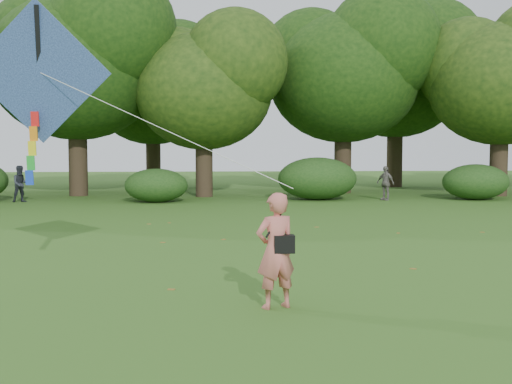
{
  "coord_description": "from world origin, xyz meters",
  "views": [
    {
      "loc": [
        -1.76,
        -10.11,
        2.37
      ],
      "look_at": [
        -0.88,
        2.0,
        1.5
      ],
      "focal_mm": 45.0,
      "sensor_mm": 36.0,
      "label": 1
    }
  ],
  "objects": [
    {
      "name": "man_kite_flyer",
      "position": [
        -0.8,
        -0.9,
        0.85
      ],
      "size": [
        0.73,
        0.6,
        1.7
      ],
      "primitive_type": "imported",
      "rotation": [
        0.0,
        0.0,
        3.51
      ],
      "color": "#CF6B61",
      "rests_on": "ground"
    },
    {
      "name": "fallen_leaves",
      "position": [
        0.39,
        5.76,
        0.01
      ],
      "size": [
        9.47,
        9.4,
        0.01
      ],
      "color": "olive",
      "rests_on": "ground"
    },
    {
      "name": "crossbody_bag",
      "position": [
        -0.69,
        -0.93,
        0.96
      ],
      "size": [
        0.43,
        0.2,
        0.69
      ],
      "color": "black",
      "rests_on": "ground"
    },
    {
      "name": "bystander_left",
      "position": [
        -9.7,
        17.55,
        0.77
      ],
      "size": [
        0.94,
        0.87,
        1.55
      ],
      "primitive_type": "imported",
      "rotation": [
        0.0,
        0.0,
        0.49
      ],
      "color": "#272A34",
      "rests_on": "ground"
    },
    {
      "name": "tree_line",
      "position": [
        1.67,
        22.88,
        5.6
      ],
      "size": [
        54.7,
        15.3,
        9.48
      ],
      "color": "#3A2D1E",
      "rests_on": "ground"
    },
    {
      "name": "ground",
      "position": [
        0.0,
        0.0,
        0.0
      ],
      "size": [
        100.0,
        100.0,
        0.0
      ],
      "primitive_type": "plane",
      "color": "#265114",
      "rests_on": "ground"
    },
    {
      "name": "flying_kite",
      "position": [
        -4.73,
        1.51,
        3.62
      ],
      "size": [
        5.45,
        2.85,
        3.23
      ],
      "color": "#253CA4",
      "rests_on": "ground"
    },
    {
      "name": "shrub_band",
      "position": [
        -0.72,
        17.6,
        0.86
      ],
      "size": [
        39.15,
        3.22,
        1.88
      ],
      "color": "#264919",
      "rests_on": "ground"
    },
    {
      "name": "bystander_right",
      "position": [
        5.94,
        17.43,
        0.75
      ],
      "size": [
        0.84,
        0.92,
        1.5
      ],
      "primitive_type": "imported",
      "rotation": [
        0.0,
        0.0,
        -0.9
      ],
      "color": "slate",
      "rests_on": "ground"
    }
  ]
}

